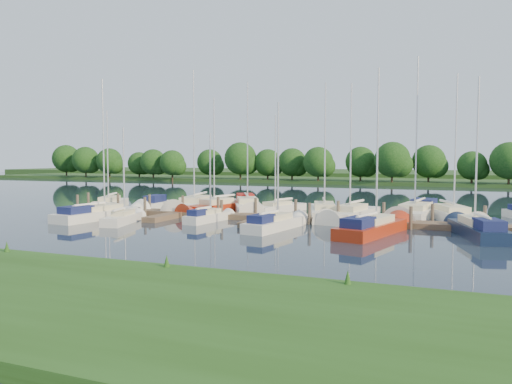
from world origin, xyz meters
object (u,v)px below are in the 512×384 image
at_px(sailboat_n_0, 110,206).
at_px(sailboat_s_2, 208,218).
at_px(motorboat, 154,205).
at_px(dock, 267,219).
at_px(sailboat_n_5, 277,209).

relative_size(sailboat_n_0, sailboat_s_2, 1.38).
height_order(sailboat_n_0, motorboat, sailboat_n_0).
xyz_separation_m(dock, sailboat_n_0, (-17.59, 3.35, 0.08)).
bearing_deg(dock, motorboat, 159.51).
bearing_deg(dock, sailboat_s_2, -153.30).
bearing_deg(sailboat_n_0, sailboat_s_2, 137.23).
relative_size(motorboat, sailboat_n_5, 0.61).
height_order(dock, sailboat_n_0, sailboat_n_0).
height_order(sailboat_n_5, sailboat_s_2, sailboat_n_5).
bearing_deg(sailboat_s_2, sailboat_n_5, 80.01).
height_order(sailboat_n_0, sailboat_s_2, sailboat_n_0).
distance_m(motorboat, sailboat_s_2, 11.97).
bearing_deg(sailboat_s_2, dock, 34.27).
relative_size(sailboat_n_5, sailboat_s_2, 1.27).
relative_size(dock, sailboat_n_5, 4.41).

